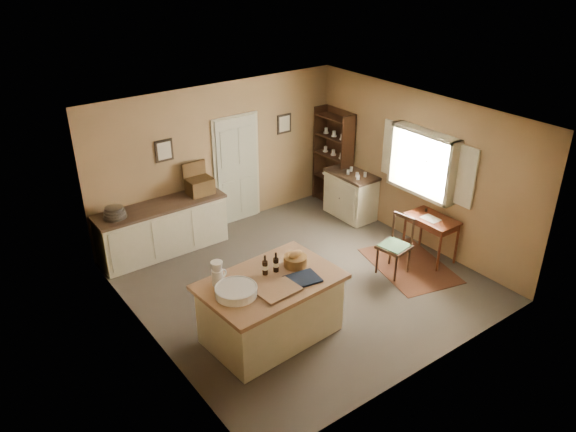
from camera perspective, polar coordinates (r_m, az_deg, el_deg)
name	(u,v)px	position (r m, az deg, el deg)	size (l,w,h in m)	color
ground	(302,282)	(9.05, 1.45, -6.69)	(5.00, 5.00, 0.00)	#52493F
wall_back	(219,158)	(10.30, -7.02, 5.91)	(5.00, 0.10, 2.70)	olive
wall_front	(433,281)	(6.84, 14.55, -6.41)	(5.00, 0.10, 2.70)	olive
wall_left	(146,257)	(7.30, -14.20, -4.10)	(0.10, 5.00, 2.70)	olive
wall_right	(417,169)	(9.99, 13.01, 4.71)	(0.10, 5.00, 2.70)	olive
ceiling	(304,118)	(7.89, 1.68, 9.87)	(5.00, 5.00, 0.00)	silver
door	(237,169)	(10.55, -5.21, 4.79)	(0.97, 0.06, 2.11)	#ABAA8E
framed_prints	(228,136)	(10.25, -6.10, 8.05)	(2.82, 0.02, 0.38)	black
window	(425,162)	(9.74, 13.71, 5.33)	(0.25, 1.99, 1.12)	beige
work_island	(270,307)	(7.69, -1.81, -9.19)	(1.92, 1.32, 1.20)	beige
sideboard	(163,227)	(9.88, -12.60, -1.06)	(2.25, 0.64, 1.18)	beige
rug	(409,265)	(9.68, 12.24, -4.93)	(1.10, 1.60, 0.01)	#562B1A
writing_desk	(432,223)	(9.66, 14.41, -0.72)	(0.52, 0.85, 0.82)	#3C180C
desk_chair	(394,247)	(9.19, 10.74, -3.11)	(0.45, 0.45, 0.97)	black
right_cabinet	(351,194)	(10.97, 6.39, 2.21)	(0.57, 1.03, 0.99)	beige
shelving_unit	(335,158)	(11.33, 4.77, 5.94)	(0.33, 0.88, 1.94)	black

